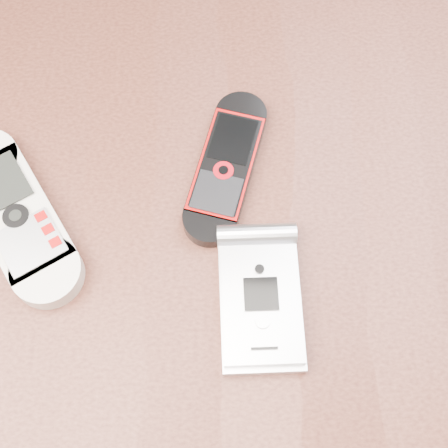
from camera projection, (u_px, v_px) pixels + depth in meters
ground at (221, 387)px, 1.16m from camera, size 4.00×4.00×0.00m
table at (219, 275)px, 0.57m from camera, size 1.20×0.80×0.75m
nokia_white at (16, 215)px, 0.47m from camera, size 0.13×0.16×0.02m
nokia_black_red at (226, 166)px, 0.49m from camera, size 0.08×0.14×0.01m
motorola_razr at (261, 301)px, 0.44m from camera, size 0.06×0.11×0.02m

